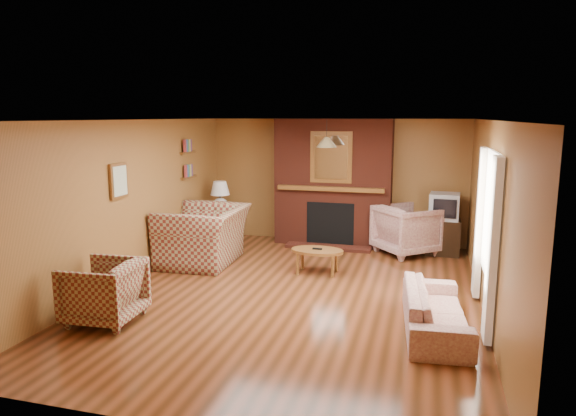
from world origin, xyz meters
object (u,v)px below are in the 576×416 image
(floral_armchair, at_px, (407,230))
(table_lamp, at_px, (220,195))
(coffee_table, at_px, (317,253))
(plaid_loveseat, at_px, (204,235))
(crt_tv, at_px, (444,206))
(floral_sofa, at_px, (435,310))
(plaid_armchair, at_px, (104,291))
(fireplace, at_px, (333,184))
(side_table, at_px, (221,228))
(tv_stand, at_px, (443,236))

(floral_armchair, distance_m, table_lamp, 3.56)
(floral_armchair, xyz_separation_m, coffee_table, (-1.30, -1.57, -0.11))
(plaid_loveseat, xyz_separation_m, floral_armchair, (3.27, 1.50, -0.03))
(plaid_loveseat, bearing_deg, crt_tv, 110.41)
(floral_sofa, bearing_deg, plaid_armchair, 96.44)
(fireplace, xyz_separation_m, side_table, (-2.10, -0.53, -0.88))
(plaid_armchair, relative_size, table_lamp, 1.34)
(fireplace, relative_size, side_table, 3.96)
(plaid_loveseat, height_order, side_table, plaid_loveseat)
(floral_armchair, bearing_deg, floral_sofa, 147.76)
(fireplace, xyz_separation_m, floral_sofa, (1.90, -3.72, -0.93))
(floral_armchair, bearing_deg, crt_tv, -115.44)
(floral_armchair, relative_size, crt_tv, 1.81)
(fireplace, relative_size, table_lamp, 3.91)
(floral_sofa, relative_size, floral_armchair, 1.77)
(fireplace, relative_size, floral_armchair, 2.47)
(floral_sofa, bearing_deg, coffee_table, 39.86)
(plaid_armchair, bearing_deg, tv_stand, 133.90)
(coffee_table, relative_size, side_table, 1.37)
(floral_sofa, distance_m, coffee_table, 2.53)
(fireplace, xyz_separation_m, tv_stand, (2.05, -0.18, -0.86))
(fireplace, xyz_separation_m, plaid_armchair, (-1.95, -4.50, -0.81))
(table_lamp, bearing_deg, floral_armchair, 2.89)
(plaid_armchair, bearing_deg, crt_tv, 133.87)
(floral_armchair, bearing_deg, plaid_loveseat, 74.31)
(side_table, bearing_deg, fireplace, 14.29)
(plaid_armchair, xyz_separation_m, coffee_table, (2.07, 2.57, -0.04))
(fireplace, distance_m, plaid_loveseat, 2.72)
(plaid_armchair, xyz_separation_m, floral_armchair, (3.37, 4.14, 0.07))
(coffee_table, xyz_separation_m, crt_tv, (1.93, 1.74, 0.53))
(floral_armchair, height_order, table_lamp, table_lamp)
(fireplace, height_order, tv_stand, fireplace)
(plaid_loveseat, xyz_separation_m, coffee_table, (1.97, -0.07, -0.14))
(plaid_armchair, distance_m, crt_tv, 5.90)
(side_table, xyz_separation_m, crt_tv, (4.15, 0.34, 0.57))
(plaid_armchair, height_order, floral_armchair, floral_armchair)
(floral_sofa, bearing_deg, side_table, 46.52)
(side_table, xyz_separation_m, table_lamp, (0.00, 0.00, 0.64))
(floral_sofa, height_order, table_lamp, table_lamp)
(plaid_loveseat, xyz_separation_m, floral_sofa, (3.75, -1.87, -0.22))
(plaid_loveseat, distance_m, table_lamp, 1.43)
(plaid_armchair, bearing_deg, floral_armchair, 137.59)
(table_lamp, bearing_deg, side_table, 180.00)
(side_table, distance_m, crt_tv, 4.20)
(plaid_loveseat, height_order, floral_armchair, plaid_loveseat)
(plaid_armchair, bearing_deg, coffee_table, 137.90)
(plaid_loveseat, height_order, coffee_table, plaid_loveseat)
(tv_stand, distance_m, crt_tv, 0.55)
(fireplace, bearing_deg, tv_stand, -5.15)
(plaid_loveseat, relative_size, plaid_armchair, 1.77)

